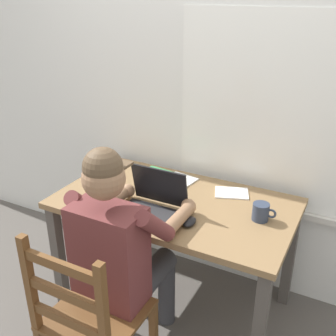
% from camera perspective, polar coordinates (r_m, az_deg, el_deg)
% --- Properties ---
extents(ground_plane, '(8.00, 8.00, 0.00)m').
position_cam_1_polar(ground_plane, '(2.72, 0.86, -18.38)').
color(ground_plane, '#56514C').
extents(back_wall, '(6.00, 0.08, 2.60)m').
position_cam_1_polar(back_wall, '(2.48, 6.08, 11.35)').
color(back_wall, silver).
rests_on(back_wall, ground).
extents(desk, '(1.34, 0.76, 0.74)m').
position_cam_1_polar(desk, '(2.34, 0.96, -6.78)').
color(desk, olive).
rests_on(desk, ground).
extents(seated_person, '(0.50, 0.60, 1.25)m').
position_cam_1_polar(seated_person, '(2.01, -6.55, -11.13)').
color(seated_person, brown).
rests_on(seated_person, ground).
extents(wooden_chair, '(0.42, 0.42, 0.94)m').
position_cam_1_polar(wooden_chair, '(1.98, -11.01, -20.50)').
color(wooden_chair, brown).
rests_on(wooden_chair, ground).
extents(laptop, '(0.33, 0.28, 0.23)m').
position_cam_1_polar(laptop, '(2.15, -2.24, -5.08)').
color(laptop, black).
rests_on(laptop, desk).
extents(computer_mouse, '(0.06, 0.10, 0.03)m').
position_cam_1_polar(computer_mouse, '(2.06, 3.07, -7.65)').
color(computer_mouse, black).
rests_on(computer_mouse, desk).
extents(coffee_mug_white, '(0.12, 0.08, 0.10)m').
position_cam_1_polar(coffee_mug_white, '(2.52, -9.38, -0.77)').
color(coffee_mug_white, beige).
rests_on(coffee_mug_white, desk).
extents(coffee_mug_dark, '(0.12, 0.09, 0.09)m').
position_cam_1_polar(coffee_mug_dark, '(2.14, 13.09, -6.10)').
color(coffee_mug_dark, '#2D384C').
rests_on(coffee_mug_dark, desk).
extents(book_stack_main, '(0.22, 0.16, 0.08)m').
position_cam_1_polar(book_stack_main, '(2.45, -1.20, -1.50)').
color(book_stack_main, white).
rests_on(book_stack_main, desk).
extents(paper_pile_near_laptop, '(0.23, 0.20, 0.01)m').
position_cam_1_polar(paper_pile_near_laptop, '(2.39, 9.03, -3.52)').
color(paper_pile_near_laptop, white).
rests_on(paper_pile_near_laptop, desk).
extents(paper_pile_back_corner, '(0.20, 0.21, 0.02)m').
position_cam_1_polar(paper_pile_back_corner, '(2.41, -1.48, -2.87)').
color(paper_pile_back_corner, white).
rests_on(paper_pile_back_corner, desk).
extents(paper_pile_side, '(0.21, 0.18, 0.01)m').
position_cam_1_polar(paper_pile_side, '(2.52, 1.75, -1.65)').
color(paper_pile_side, white).
rests_on(paper_pile_side, desk).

